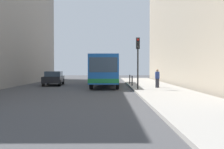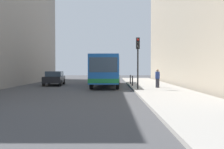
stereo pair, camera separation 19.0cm
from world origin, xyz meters
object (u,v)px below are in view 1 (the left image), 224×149
traffic_light (138,53)px  bollard_near (132,81)px  bus (106,69)px  bollard_mid (130,79)px  car_beside_bus (54,78)px  pedestrian_near_signal (157,78)px

traffic_light → bollard_near: 4.67m
bus → bollard_near: 3.20m
bollard_mid → car_beside_bus: bearing=-179.7°
bus → car_beside_bus: size_ratio=2.45×
pedestrian_near_signal → car_beside_bus: bearing=-112.0°
bollard_near → car_beside_bus: bearing=161.1°
bus → bollard_mid: bus is taller
car_beside_bus → pedestrian_near_signal: bearing=148.5°
car_beside_bus → bollard_near: (8.07, -2.77, -0.16)m
traffic_light → bollard_near: bearing=91.4°
car_beside_bus → pedestrian_near_signal: (10.03, -5.17, 0.15)m
pedestrian_near_signal → bus: bearing=-127.7°
car_beside_bus → bus: bearing=165.2°
bus → bollard_near: size_ratio=11.68×
bollard_near → pedestrian_near_signal: size_ratio=0.60×
bollard_near → pedestrian_near_signal: pedestrian_near_signal is taller
bollard_near → pedestrian_near_signal: (1.96, -2.41, 0.31)m
car_beside_bus → bollard_mid: car_beside_bus is taller
traffic_light → bollard_near: size_ratio=4.32×
pedestrian_near_signal → bollard_near: bearing=-135.6°
pedestrian_near_signal → bollard_mid: bearing=-154.1°
bollard_near → bus: bearing=145.2°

